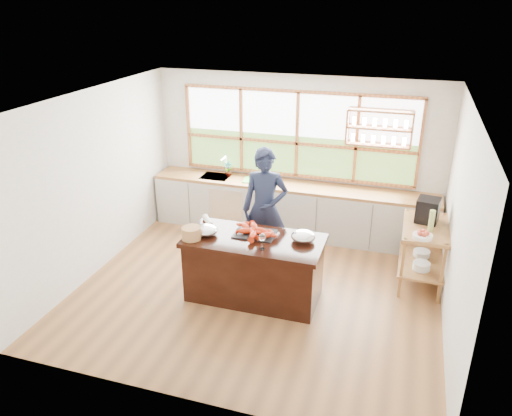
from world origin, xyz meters
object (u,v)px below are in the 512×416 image
at_px(cook, 265,209).
at_px(wicker_basket, 191,233).
at_px(espresso_machine, 428,210).
at_px(island, 254,268).

distance_m(cook, wicker_basket, 1.35).
xyz_separation_m(cook, wicker_basket, (-0.68, -1.16, 0.05)).
bearing_deg(espresso_machine, wicker_basket, -143.43).
xyz_separation_m(cook, espresso_machine, (2.31, 0.35, 0.13)).
distance_m(island, espresso_machine, 2.61).
relative_size(espresso_machine, wicker_basket, 1.33).
bearing_deg(island, espresso_machine, 30.15).
relative_size(cook, wicker_basket, 7.27).
bearing_deg(espresso_machine, cook, -161.65).
bearing_deg(cook, island, -91.97).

